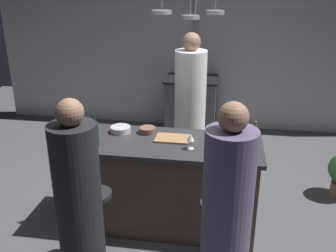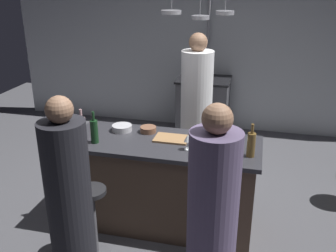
# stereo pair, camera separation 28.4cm
# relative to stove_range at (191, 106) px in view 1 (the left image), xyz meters

# --- Properties ---
(ground_plane) EXTENTS (9.00, 9.00, 0.00)m
(ground_plane) POSITION_rel_stove_range_xyz_m (0.00, -2.45, -0.45)
(ground_plane) COLOR #4C4C51
(back_wall) EXTENTS (6.40, 0.16, 2.60)m
(back_wall) POSITION_rel_stove_range_xyz_m (0.00, 0.40, 0.85)
(back_wall) COLOR #B2B7BC
(back_wall) RESTS_ON ground_plane
(kitchen_island) EXTENTS (1.80, 0.72, 0.90)m
(kitchen_island) POSITION_rel_stove_range_xyz_m (0.00, -2.45, 0.01)
(kitchen_island) COLOR brown
(kitchen_island) RESTS_ON ground_plane
(stove_range) EXTENTS (0.80, 0.64, 0.89)m
(stove_range) POSITION_rel_stove_range_xyz_m (0.00, 0.00, 0.00)
(stove_range) COLOR #47474C
(stove_range) RESTS_ON ground_plane
(chef) EXTENTS (0.37, 0.37, 1.76)m
(chef) POSITION_rel_stove_range_xyz_m (0.12, -1.36, 0.37)
(chef) COLOR white
(chef) RESTS_ON ground_plane
(bar_stool_right) EXTENTS (0.28, 0.28, 0.68)m
(bar_stool_right) POSITION_rel_stove_range_xyz_m (0.51, -3.07, -0.07)
(bar_stool_right) COLOR #4C4C51
(bar_stool_right) RESTS_ON ground_plane
(guest_right) EXTENTS (0.35, 0.35, 1.64)m
(guest_right) POSITION_rel_stove_range_xyz_m (0.59, -3.43, 0.31)
(guest_right) COLOR #594C6B
(guest_right) RESTS_ON ground_plane
(bar_stool_left) EXTENTS (0.28, 0.28, 0.68)m
(bar_stool_left) POSITION_rel_stove_range_xyz_m (-0.48, -3.07, -0.07)
(bar_stool_left) COLOR #4C4C51
(bar_stool_left) RESTS_ON ground_plane
(guest_left) EXTENTS (0.34, 0.34, 1.60)m
(guest_left) POSITION_rel_stove_range_xyz_m (-0.48, -3.43, 0.30)
(guest_left) COLOR black
(guest_left) RESTS_ON ground_plane
(overhead_pot_rack) EXTENTS (0.88, 1.32, 2.17)m
(overhead_pot_rack) POSITION_rel_stove_range_xyz_m (0.00, -0.46, 1.23)
(overhead_pot_rack) COLOR gray
(overhead_pot_rack) RESTS_ON ground_plane
(cutting_board) EXTENTS (0.32, 0.22, 0.02)m
(cutting_board) POSITION_rel_stove_range_xyz_m (0.06, -2.38, 0.46)
(cutting_board) COLOR #997047
(cutting_board) RESTS_ON kitchen_island
(pepper_mill) EXTENTS (0.05, 0.05, 0.21)m
(pepper_mill) POSITION_rel_stove_range_xyz_m (0.58, -2.67, 0.56)
(pepper_mill) COLOR #382319
(pepper_mill) RESTS_ON kitchen_island
(wine_bottle_red) EXTENTS (0.07, 0.07, 0.30)m
(wine_bottle_red) POSITION_rel_stove_range_xyz_m (-0.62, -2.62, 0.57)
(wine_bottle_red) COLOR #143319
(wine_bottle_red) RESTS_ON kitchen_island
(wine_bottle_amber) EXTENTS (0.07, 0.07, 0.30)m
(wine_bottle_amber) POSITION_rel_stove_range_xyz_m (0.80, -2.57, 0.57)
(wine_bottle_amber) COLOR brown
(wine_bottle_amber) RESTS_ON kitchen_island
(wine_bottle_rose) EXTENTS (0.07, 0.07, 0.30)m
(wine_bottle_rose) POSITION_rel_stove_range_xyz_m (-0.77, -2.57, 0.57)
(wine_bottle_rose) COLOR #B78C8E
(wine_bottle_rose) RESTS_ON kitchen_island
(wine_glass_by_chef) EXTENTS (0.07, 0.07, 0.15)m
(wine_glass_by_chef) POSITION_rel_stove_range_xyz_m (0.68, -2.71, 0.56)
(wine_glass_by_chef) COLOR silver
(wine_glass_by_chef) RESTS_ON kitchen_island
(wine_glass_near_right_guest) EXTENTS (0.07, 0.07, 0.15)m
(wine_glass_near_right_guest) POSITION_rel_stove_range_xyz_m (0.25, -2.57, 0.56)
(wine_glass_near_right_guest) COLOR silver
(wine_glass_near_right_guest) RESTS_ON kitchen_island
(mixing_bowl_steel) EXTENTS (0.20, 0.20, 0.06)m
(mixing_bowl_steel) POSITION_rel_stove_range_xyz_m (-0.48, -2.29, 0.48)
(mixing_bowl_steel) COLOR #B7B7BC
(mixing_bowl_steel) RESTS_ON kitchen_island
(mixing_bowl_ceramic) EXTENTS (0.14, 0.14, 0.08)m
(mixing_bowl_ceramic) POSITION_rel_stove_range_xyz_m (0.64, -2.43, 0.49)
(mixing_bowl_ceramic) COLOR silver
(mixing_bowl_ceramic) RESTS_ON kitchen_island
(mixing_bowl_wooden) EXTENTS (0.16, 0.16, 0.06)m
(mixing_bowl_wooden) POSITION_rel_stove_range_xyz_m (-0.21, -2.26, 0.48)
(mixing_bowl_wooden) COLOR brown
(mixing_bowl_wooden) RESTS_ON kitchen_island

